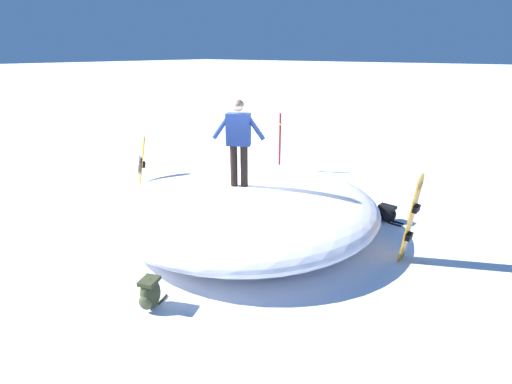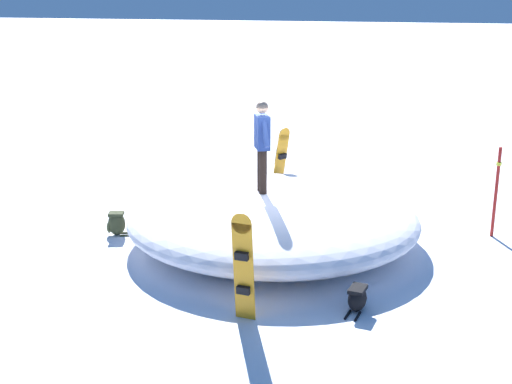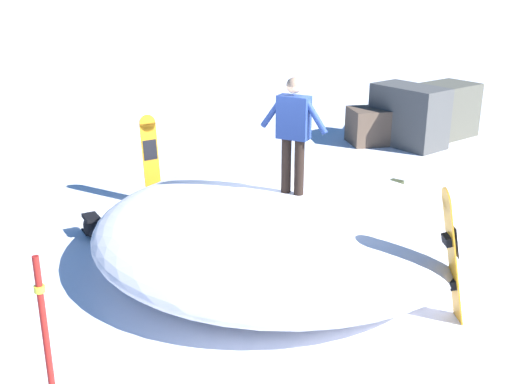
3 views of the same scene
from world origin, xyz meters
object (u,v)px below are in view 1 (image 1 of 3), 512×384
(backpack_far, at_px, (150,293))
(snowboard_primary_upright, at_px, (141,172))
(snowboarder_standing, at_px, (239,138))
(trail_marker_pole, at_px, (280,141))
(backpack_near, at_px, (386,213))
(snowboard_secondary_upright, at_px, (412,217))

(backpack_far, bearing_deg, snowboard_primary_upright, 54.09)
(snowboarder_standing, height_order, trail_marker_pole, snowboarder_standing)
(snowboard_primary_upright, relative_size, backpack_near, 2.77)
(backpack_far, bearing_deg, trail_marker_pole, 19.57)
(snowboarder_standing, bearing_deg, snowboard_secondary_upright, -75.12)
(snowboard_primary_upright, bearing_deg, backpack_far, -125.91)
(snowboard_primary_upright, distance_m, backpack_near, 5.46)
(backpack_near, xyz_separation_m, backpack_far, (-4.96, 1.57, 0.05))
(snowboarder_standing, distance_m, backpack_far, 3.25)
(backpack_near, distance_m, trail_marker_pole, 4.39)
(snowboard_primary_upright, bearing_deg, snowboarder_standing, -79.52)
(snowboarder_standing, height_order, snowboard_secondary_upright, snowboarder_standing)
(snowboard_secondary_upright, height_order, backpack_far, snowboard_secondary_upright)
(snowboarder_standing, xyz_separation_m, trail_marker_pole, (4.00, 1.77, -1.00))
(backpack_far, relative_size, trail_marker_pole, 0.30)
(trail_marker_pole, bearing_deg, backpack_far, -160.43)
(trail_marker_pole, bearing_deg, snowboarder_standing, -156.16)
(snowboard_secondary_upright, distance_m, trail_marker_pole, 5.80)
(snowboard_primary_upright, xyz_separation_m, backpack_far, (-2.26, -3.11, -0.64))
(snowboarder_standing, relative_size, snowboard_secondary_upright, 1.03)
(snowboard_secondary_upright, bearing_deg, snowboarder_standing, 104.88)
(snowboard_primary_upright, relative_size, snowboard_secondary_upright, 1.06)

